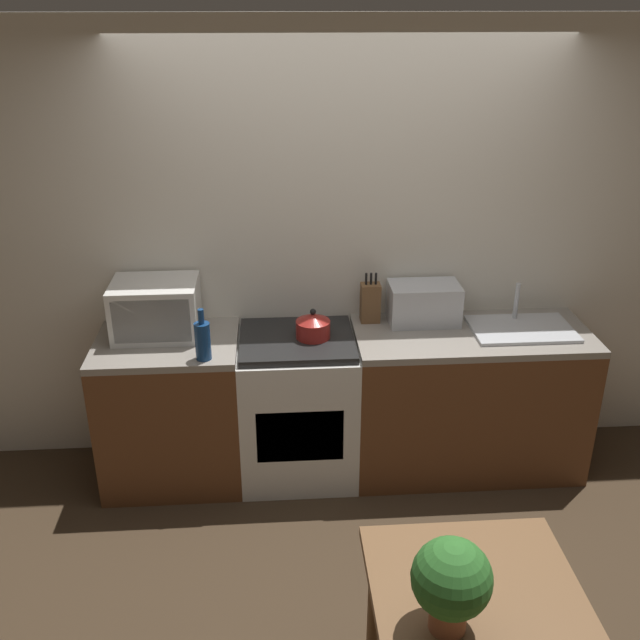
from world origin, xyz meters
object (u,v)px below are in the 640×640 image
at_px(stove_range, 298,406).
at_px(bottle, 203,340).
at_px(microwave, 156,309).
at_px(kettle, 313,326).
at_px(dining_table, 475,616).
at_px(toaster_oven, 424,303).

height_order(stove_range, bottle, bottle).
xyz_separation_m(stove_range, microwave, (-0.79, 0.10, 0.61)).
xyz_separation_m(stove_range, kettle, (0.09, -0.00, 0.53)).
relative_size(kettle, bottle, 0.68).
relative_size(bottle, dining_table, 0.38).
xyz_separation_m(kettle, toaster_oven, (0.67, 0.17, 0.05)).
bearing_deg(toaster_oven, stove_range, -167.86).
distance_m(microwave, bottle, 0.44).
bearing_deg(kettle, stove_range, 178.88).
xyz_separation_m(toaster_oven, dining_table, (-0.19, -1.97, -0.38)).
xyz_separation_m(microwave, toaster_oven, (1.55, 0.06, -0.04)).
xyz_separation_m(bottle, toaster_oven, (1.27, 0.39, 0.01)).
bearing_deg(kettle, dining_table, -75.38).
bearing_deg(kettle, microwave, 173.13).
distance_m(stove_range, dining_table, 1.91).
height_order(kettle, bottle, bottle).
bearing_deg(stove_range, kettle, -1.12).
relative_size(kettle, microwave, 0.41).
height_order(bottle, dining_table, bottle).
xyz_separation_m(bottle, dining_table, (1.07, -1.59, -0.37)).
distance_m(bottle, toaster_oven, 1.32).
bearing_deg(dining_table, toaster_oven, 84.36).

